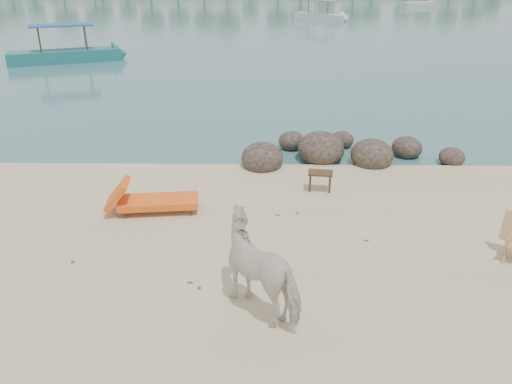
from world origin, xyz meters
TOP-DOWN VIEW (x-y plane):
  - boulders at (1.37, 6.54)m, footprint 6.34×2.93m
  - cow at (-0.60, -0.37)m, footprint 1.87×1.85m
  - side_table at (0.76, 4.27)m, footprint 0.64×0.46m
  - lounge_chair at (-3.01, 3.07)m, footprint 2.29×1.02m
  - boat_near at (-12.23, 22.46)m, footprint 7.07×4.13m
  - boat_mid at (5.19, 47.26)m, footprint 5.94×5.00m
  - boat_far at (20.28, 65.13)m, footprint 6.16×4.37m
  - dead_leaves at (-0.08, -0.42)m, footprint 8.26×6.54m

SIDE VIEW (x-z plane):
  - dead_leaves at x=-0.08m, z-range 0.00..0.00m
  - boulders at x=1.37m, z-range -0.30..0.70m
  - side_table at x=0.76m, z-range 0.00..0.48m
  - lounge_chair at x=-3.01m, z-range 0.00..0.67m
  - boat_far at x=20.28m, z-range 0.00..0.73m
  - cow at x=-0.60m, z-range 0.00..1.53m
  - boat_mid at x=5.19m, z-range 0.00..3.10m
  - boat_near at x=-12.23m, z-range 0.00..3.40m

